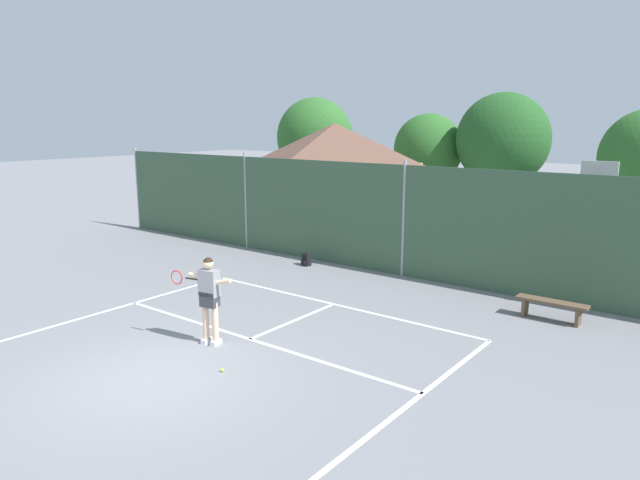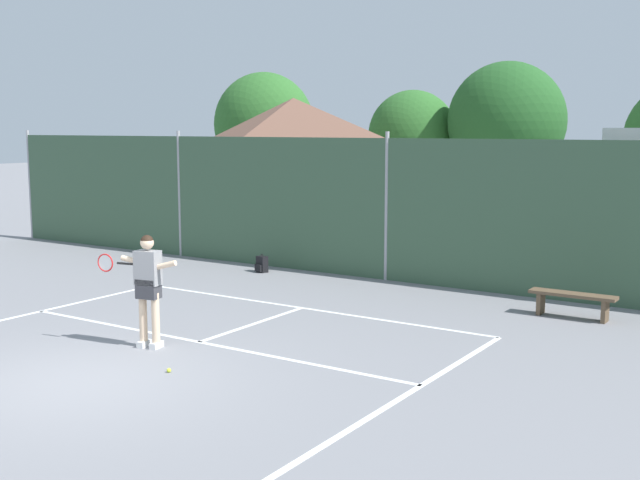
{
  "view_description": "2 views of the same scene",
  "coord_description": "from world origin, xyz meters",
  "px_view_note": "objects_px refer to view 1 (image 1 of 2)",
  "views": [
    {
      "loc": [
        8.24,
        -5.82,
        4.57
      ],
      "look_at": [
        -0.27,
        5.29,
        1.67
      ],
      "focal_mm": 32.34,
      "sensor_mm": 36.0,
      "label": 1
    },
    {
      "loc": [
        8.73,
        -7.18,
        3.57
      ],
      "look_at": [
        0.57,
        5.29,
        1.44
      ],
      "focal_mm": 44.46,
      "sensor_mm": 36.0,
      "label": 2
    }
  ],
  "objects_px": {
    "tennis_player": "(209,293)",
    "backpack_black": "(306,260)",
    "courtside_bench": "(552,306)",
    "tennis_ball": "(222,370)",
    "basketball_hoop": "(596,208)"
  },
  "relations": [
    {
      "from": "tennis_player",
      "to": "backpack_black",
      "type": "height_order",
      "value": "tennis_player"
    },
    {
      "from": "tennis_player",
      "to": "courtside_bench",
      "type": "relative_size",
      "value": 1.16
    },
    {
      "from": "backpack_black",
      "to": "courtside_bench",
      "type": "xyz_separation_m",
      "value": [
        7.79,
        -0.59,
        0.17
      ]
    },
    {
      "from": "tennis_player",
      "to": "tennis_ball",
      "type": "relative_size",
      "value": 28.1
    },
    {
      "from": "basketball_hoop",
      "to": "backpack_black",
      "type": "distance_m",
      "value": 8.53
    },
    {
      "from": "basketball_hoop",
      "to": "courtside_bench",
      "type": "relative_size",
      "value": 2.22
    },
    {
      "from": "basketball_hoop",
      "to": "tennis_player",
      "type": "bearing_deg",
      "value": -121.66
    },
    {
      "from": "tennis_player",
      "to": "courtside_bench",
      "type": "bearing_deg",
      "value": 48.03
    },
    {
      "from": "basketball_hoop",
      "to": "tennis_player",
      "type": "distance_m",
      "value": 10.29
    },
    {
      "from": "tennis_ball",
      "to": "backpack_black",
      "type": "distance_m",
      "value": 8.13
    },
    {
      "from": "backpack_black",
      "to": "courtside_bench",
      "type": "relative_size",
      "value": 0.29
    },
    {
      "from": "courtside_bench",
      "to": "tennis_ball",
      "type": "bearing_deg",
      "value": -121.2
    },
    {
      "from": "basketball_hoop",
      "to": "tennis_player",
      "type": "xyz_separation_m",
      "value": [
        -5.36,
        -8.7,
        -1.2
      ]
    },
    {
      "from": "tennis_player",
      "to": "courtside_bench",
      "type": "height_order",
      "value": "tennis_player"
    },
    {
      "from": "basketball_hoop",
      "to": "courtside_bench",
      "type": "bearing_deg",
      "value": -92.95
    }
  ]
}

